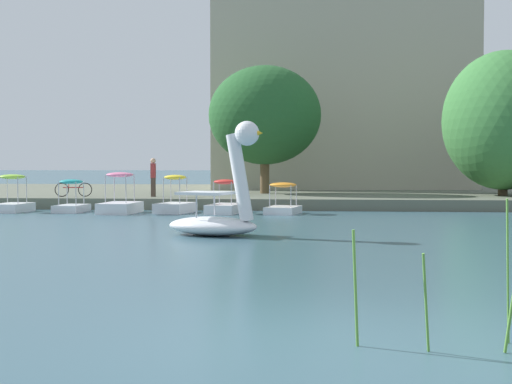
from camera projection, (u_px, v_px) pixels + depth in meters
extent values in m
plane|color=#385966|center=(350.00, 341.00, 7.61)|extent=(569.09, 569.09, 0.00)
cube|color=#5B6051|center=(324.00, 194.00, 41.07)|extent=(119.10, 23.40, 0.49)
ellipsoid|color=white|center=(212.00, 226.00, 19.15)|extent=(2.98, 2.27, 0.52)
cylinder|color=white|center=(240.00, 178.00, 18.75)|extent=(0.88, 0.61, 2.43)
sphere|color=white|center=(247.00, 133.00, 18.62)|extent=(0.85, 0.85, 0.67)
cone|color=yellow|center=(256.00, 133.00, 18.51)|extent=(0.50, 0.48, 0.37)
cube|color=white|center=(206.00, 193.00, 19.20)|extent=(1.63, 1.55, 0.08)
cylinder|color=silver|center=(196.00, 206.00, 18.72)|extent=(0.04, 0.04, 0.65)
cylinder|color=silver|center=(215.00, 204.00, 19.70)|extent=(0.04, 0.04, 0.65)
cube|color=white|center=(283.00, 210.00, 27.78)|extent=(1.51, 2.01, 0.29)
ellipsoid|color=orange|center=(283.00, 185.00, 27.74)|extent=(1.30, 1.35, 0.20)
cylinder|color=#B7B7BF|center=(276.00, 195.00, 28.32)|extent=(0.04, 0.04, 0.87)
cylinder|color=#B7B7BF|center=(296.00, 195.00, 28.07)|extent=(0.04, 0.04, 0.87)
cylinder|color=#B7B7BF|center=(270.00, 196.00, 27.44)|extent=(0.04, 0.04, 0.87)
cylinder|color=#B7B7BF|center=(291.00, 196.00, 27.19)|extent=(0.04, 0.04, 0.87)
cube|color=white|center=(225.00, 209.00, 28.03)|extent=(1.45, 2.39, 0.38)
ellipsoid|color=red|center=(225.00, 182.00, 27.99)|extent=(1.06, 1.16, 0.20)
cylinder|color=#B7B7BF|center=(219.00, 192.00, 28.50)|extent=(0.04, 0.04, 0.91)
cylinder|color=#B7B7BF|center=(237.00, 193.00, 28.33)|extent=(0.04, 0.04, 0.91)
cylinder|color=#B7B7BF|center=(214.00, 193.00, 27.69)|extent=(0.04, 0.04, 0.91)
cylinder|color=#B7B7BF|center=(231.00, 193.00, 27.52)|extent=(0.04, 0.04, 0.91)
cube|color=white|center=(175.00, 208.00, 28.29)|extent=(1.57, 2.11, 0.41)
ellipsoid|color=yellow|center=(175.00, 177.00, 28.24)|extent=(1.08, 1.09, 0.20)
cylinder|color=#B7B7BF|center=(171.00, 190.00, 28.72)|extent=(0.04, 0.04, 1.06)
cylinder|color=#B7B7BF|center=(187.00, 190.00, 28.50)|extent=(0.04, 0.04, 1.06)
cylinder|color=#B7B7BF|center=(163.00, 190.00, 28.02)|extent=(0.04, 0.04, 1.06)
cylinder|color=#B7B7BF|center=(180.00, 191.00, 27.80)|extent=(0.04, 0.04, 1.06)
cube|color=white|center=(120.00, 208.00, 28.03)|extent=(1.43, 2.26, 0.44)
ellipsoid|color=pink|center=(120.00, 175.00, 27.98)|extent=(1.14, 1.35, 0.20)
cylinder|color=#B7B7BF|center=(114.00, 188.00, 28.58)|extent=(0.04, 0.04, 1.14)
cylinder|color=#B7B7BF|center=(134.00, 188.00, 28.45)|extent=(0.04, 0.04, 1.14)
cylinder|color=#B7B7BF|center=(105.00, 189.00, 27.55)|extent=(0.04, 0.04, 1.14)
cylinder|color=#B7B7BF|center=(126.00, 189.00, 27.43)|extent=(0.04, 0.04, 1.14)
cube|color=white|center=(72.00, 208.00, 28.77)|extent=(1.13, 1.77, 0.31)
ellipsoid|color=teal|center=(71.00, 182.00, 28.72)|extent=(0.98, 1.11, 0.20)
cylinder|color=#B7B7BF|center=(67.00, 193.00, 29.21)|extent=(0.04, 0.04, 0.97)
cylinder|color=#B7B7BF|center=(84.00, 193.00, 29.11)|extent=(0.04, 0.04, 0.97)
cylinder|color=#B7B7BF|center=(59.00, 194.00, 28.37)|extent=(0.04, 0.04, 0.97)
cylinder|color=#B7B7BF|center=(76.00, 194.00, 28.27)|extent=(0.04, 0.04, 0.97)
cube|color=white|center=(13.00, 208.00, 28.85)|extent=(1.25, 1.89, 0.36)
ellipsoid|color=#8CCC38|center=(12.00, 177.00, 28.80)|extent=(1.13, 1.01, 0.20)
cylinder|color=#B7B7BF|center=(7.00, 190.00, 29.26)|extent=(0.04, 0.04, 1.12)
cylinder|color=#B7B7BF|center=(27.00, 190.00, 29.14)|extent=(0.04, 0.04, 1.12)
cylinder|color=#B7B7BF|center=(18.00, 190.00, 28.38)|extent=(0.04, 0.04, 1.12)
cylinder|color=#423323|center=(503.00, 166.00, 33.07)|extent=(0.45, 0.45, 2.82)
ellipsoid|color=#387538|center=(504.00, 120.00, 32.99)|extent=(6.34, 7.25, 6.67)
cylinder|color=brown|center=(265.00, 167.00, 35.84)|extent=(0.48, 0.48, 2.74)
ellipsoid|color=#235628|center=(265.00, 115.00, 35.74)|extent=(8.08, 8.03, 5.14)
cube|color=#47382D|center=(153.00, 187.00, 32.04)|extent=(0.19, 0.20, 0.88)
cube|color=#A53333|center=(153.00, 171.00, 32.01)|extent=(0.21, 0.22, 0.68)
sphere|color=tan|center=(153.00, 161.00, 31.99)|extent=(0.24, 0.24, 0.24)
torus|color=black|center=(85.00, 190.00, 32.21)|extent=(0.64, 0.21, 0.65)
torus|color=black|center=(62.00, 190.00, 32.02)|extent=(0.64, 0.21, 0.65)
cube|color=#A51E1E|center=(73.00, 187.00, 32.11)|extent=(0.93, 0.29, 0.04)
cylinder|color=#A51E1E|center=(69.00, 186.00, 32.07)|extent=(0.03, 0.03, 0.27)
cube|color=gray|center=(361.00, 175.00, 43.40)|extent=(4.85, 2.43, 1.75)
cube|color=black|center=(361.00, 169.00, 43.38)|extent=(4.49, 2.40, 0.49)
cube|color=#B2A893|center=(335.00, 101.00, 47.02)|extent=(17.19, 13.98, 11.73)
cylinder|color=#568E38|center=(426.00, 303.00, 7.08)|extent=(0.11, 0.17, 1.05)
cylinder|color=#568E38|center=(355.00, 288.00, 7.34)|extent=(0.09, 0.07, 1.26)
cylinder|color=#568E38|center=(508.00, 272.00, 7.39)|extent=(0.11, 0.19, 1.59)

